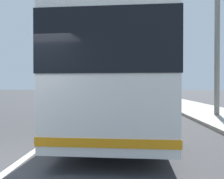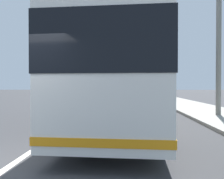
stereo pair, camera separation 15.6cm
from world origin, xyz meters
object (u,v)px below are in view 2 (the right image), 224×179
(car_side_street, at_px, (103,91))
(car_oncoming, at_px, (130,91))
(car_far_distant, at_px, (98,91))
(utility_pole, at_px, (219,56))
(car_ahead_same_lane, at_px, (125,90))
(coach_bus, at_px, (123,79))

(car_side_street, relative_size, car_oncoming, 1.02)
(car_far_distant, distance_m, utility_pole, 33.77)
(car_side_street, relative_size, car_ahead_same_lane, 0.89)
(coach_bus, xyz_separation_m, car_far_distant, (34.60, 5.11, -1.20))
(car_far_distant, xyz_separation_m, car_oncoming, (0.16, -5.82, 0.00))
(coach_bus, relative_size, car_far_distant, 2.86)
(car_far_distant, bearing_deg, coach_bus, 12.97)
(car_far_distant, distance_m, car_side_street, 6.29)
(utility_pole, bearing_deg, coach_bus, 116.62)
(utility_pole, bearing_deg, car_side_street, 14.24)
(coach_bus, bearing_deg, utility_pole, -60.55)
(coach_bus, xyz_separation_m, car_oncoming, (34.77, -0.72, -1.20))
(car_oncoming, distance_m, car_ahead_same_lane, 7.85)
(coach_bus, height_order, car_far_distant, coach_bus)
(car_ahead_same_lane, xyz_separation_m, utility_pole, (-40.15, -5.06, 2.37))
(car_far_distant, height_order, car_ahead_same_lane, car_ahead_same_lane)
(coach_bus, xyz_separation_m, car_ahead_same_lane, (42.55, 0.26, -1.15))
(car_oncoming, xyz_separation_m, car_ahead_same_lane, (7.79, 0.98, 0.04))
(car_oncoming, bearing_deg, coach_bus, 179.01)
(car_far_distant, bearing_deg, car_oncoming, 96.18)
(car_oncoming, height_order, utility_pole, utility_pole)
(car_ahead_same_lane, bearing_deg, car_side_street, 107.01)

